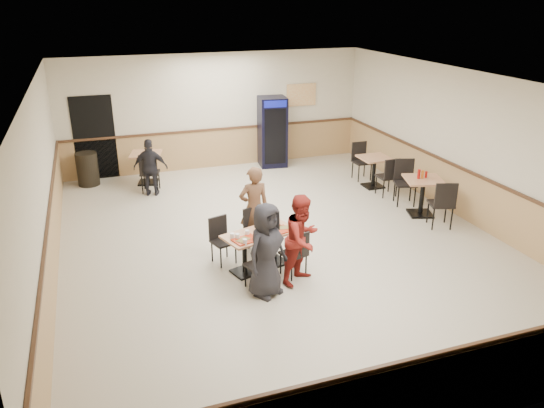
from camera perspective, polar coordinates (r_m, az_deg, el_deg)
name	(u,v)px	position (r m, az deg, el deg)	size (l,w,h in m)	color
ground	(281,241)	(10.10, 0.95, -4.00)	(10.00, 10.00, 0.00)	beige
room_shell	(314,165)	(12.71, 4.55, 4.23)	(10.00, 10.00, 10.00)	silver
main_table	(260,245)	(8.96, -1.32, -4.39)	(1.36, 0.95, 0.66)	black
main_chairs	(258,246)	(8.95, -1.55, -4.58)	(1.46, 1.70, 0.84)	black
diner_woman_left	(266,250)	(8.07, -0.62, -4.99)	(0.74, 0.48, 1.51)	black
diner_woman_right	(302,239)	(8.46, 3.28, -3.78)	(0.72, 0.56, 1.49)	maroon
diner_man_opposite	(254,208)	(9.59, -1.95, -0.39)	(0.56, 0.37, 1.55)	brown
lone_diner	(151,168)	(12.48, -12.92, 3.84)	(0.78, 0.33, 1.33)	black
tabletop_clutter	(262,232)	(8.82, -1.11, -3.08)	(1.10, 0.77, 0.12)	#B6270C
side_table_near	(423,191)	(11.53, 15.89, 1.36)	(0.95, 0.95, 0.80)	black
side_table_near_chair_south	(441,203)	(11.05, 17.73, 0.13)	(0.47, 0.47, 1.02)	black
side_table_near_chair_north	(406,182)	(12.03, 14.17, 2.26)	(0.47, 0.47, 1.02)	black
side_table_far	(374,167)	(12.99, 10.93, 3.91)	(0.70, 0.70, 0.75)	black
side_table_far_chair_south	(387,176)	(12.51, 12.27, 3.00)	(0.44, 0.44, 0.95)	black
side_table_far_chair_north	(362,161)	(13.49, 9.68, 4.56)	(0.44, 0.44, 0.95)	black
condiment_caddy	(422,174)	(11.43, 15.80, 3.11)	(0.23, 0.06, 0.20)	#A5100B
back_table	(147,163)	(13.36, -13.33, 4.29)	(0.88, 0.88, 0.77)	black
back_table_chair_lone	(150,172)	(12.78, -13.00, 3.42)	(0.45, 0.45, 0.98)	black
pepsi_cooler	(272,132)	(14.33, 0.05, 7.78)	(0.78, 0.79, 1.86)	black
trash_bin	(88,169)	(13.68, -19.23, 3.57)	(0.51, 0.51, 0.81)	black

